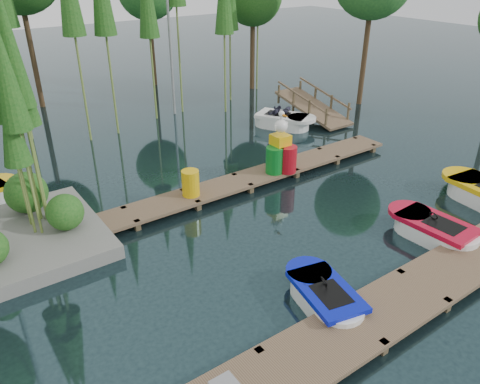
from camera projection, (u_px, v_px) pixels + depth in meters
ground_plane at (236, 238)px, 13.08m from camera, size 90.00×90.00×0.00m
near_dock at (360, 325)px, 9.71m from camera, size 18.00×1.50×0.50m
far_dock at (217, 189)px, 15.30m from camera, size 15.00×1.20×0.50m
lamp_rear at (169, 23)px, 21.15m from camera, size 0.30×0.30×7.25m
ramp at (313, 107)px, 22.15m from camera, size 1.50×3.94×1.49m
boat_blue at (324, 297)px, 10.50m from camera, size 1.56×2.56×0.80m
boat_red at (433, 230)px, 12.97m from camera, size 1.32×2.69×0.89m
boat_white_far at (283, 121)px, 21.21m from camera, size 2.52×3.11×1.35m
yellow_barrel at (191, 183)px, 14.57m from camera, size 0.55×0.55×0.83m
drum_cluster at (282, 153)px, 16.19m from camera, size 1.24×1.13×2.13m
seagull_post at (275, 154)px, 16.24m from camera, size 0.53×0.28×0.84m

